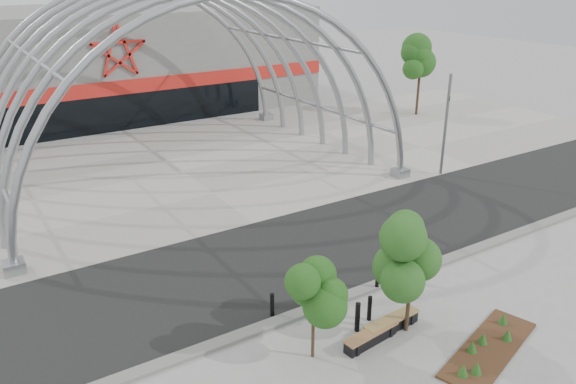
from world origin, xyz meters
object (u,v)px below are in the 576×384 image
Objects in this scene: street_tree_1 at (413,255)px; bench_1 at (392,324)px; signal_pole at (446,123)px; bench_0 at (371,337)px; street_tree_0 at (314,291)px; bollard_2 at (370,308)px.

bench_1 is at bearing 146.07° from street_tree_1.
signal_pole is 2.72× the size of bench_0.
bollard_2 is (2.69, 0.56, -1.86)m from street_tree_0.
street_tree_0 is at bearing -168.22° from bollard_2.
street_tree_1 reaches higher than bollard_2.
street_tree_1 is at bearing -59.12° from bollard_2.
street_tree_1 is 1.82× the size of bench_0.
bench_0 is (1.92, -0.44, -2.10)m from street_tree_0.
bench_1 is at bearing -142.14° from signal_pole.
bench_1 is (-0.40, 0.27, -2.54)m from street_tree_1.
street_tree_0 is at bearing -148.57° from signal_pole.
signal_pole reaches higher than bench_0.
street_tree_0 is 1.48× the size of bench_1.
street_tree_0 is 3.56× the size of bollard_2.
bollard_2 is (-0.65, 1.09, -2.30)m from street_tree_1.
street_tree_0 is 3.62m from bench_1.
street_tree_1 reaches higher than street_tree_0.
street_tree_1 is at bearing -9.06° from street_tree_0.
bench_1 is at bearing -5.13° from street_tree_0.
bench_0 is 0.97× the size of bench_1.
signal_pole reaches higher than street_tree_0.
signal_pole is 16.88m from bench_0.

